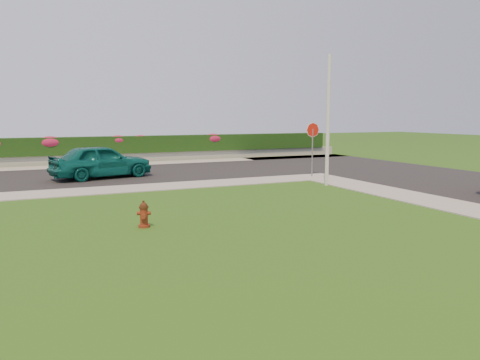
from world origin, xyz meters
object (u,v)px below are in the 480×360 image
utility_pole (328,121)px  stop_sign (313,136)px  sedan_teal (101,161)px  fire_hydrant (144,215)px

utility_pole → stop_sign: utility_pole is taller
sedan_teal → stop_sign: size_ratio=1.76×
sedan_teal → stop_sign: bearing=-124.5°
stop_sign → sedan_teal: bearing=-179.0°
stop_sign → fire_hydrant: bearing=-122.8°
stop_sign → utility_pole: bearing=-88.4°
utility_pole → stop_sign: bearing=69.8°
fire_hydrant → utility_pole: 10.32m
fire_hydrant → sedan_teal: bearing=106.5°
sedan_teal → stop_sign: stop_sign is taller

